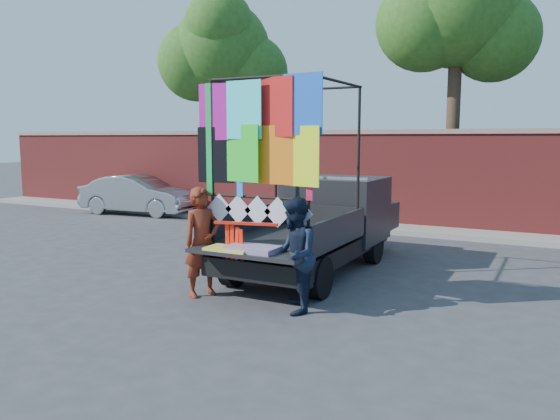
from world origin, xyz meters
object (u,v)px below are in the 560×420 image
at_px(pickup_truck, 325,222).
at_px(woman, 202,242).
at_px(sedan, 138,195).
at_px(man, 294,255).

relative_size(pickup_truck, woman, 3.11).
bearing_deg(woman, sedan, 73.80).
height_order(sedan, man, man).
bearing_deg(sedan, woman, -138.74).
xyz_separation_m(pickup_truck, sedan, (-7.95, 3.78, -0.21)).
relative_size(woman, man, 1.04).
bearing_deg(man, woman, -119.76).
bearing_deg(woman, pickup_truck, 8.40).
height_order(pickup_truck, man, pickup_truck).
bearing_deg(pickup_truck, sedan, 154.58).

